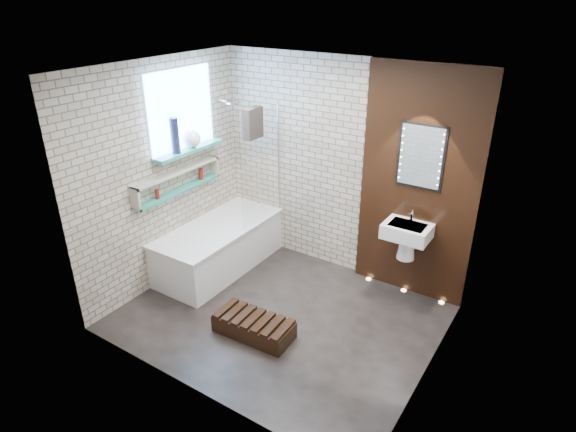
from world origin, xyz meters
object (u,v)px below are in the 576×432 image
Objects in this scene: washbasin at (407,236)px; walnut_step at (254,327)px; bathtub at (220,246)px; bath_screen at (261,167)px; led_mirror at (421,157)px.

walnut_step is at bearing -124.43° from washbasin.
walnut_step is (-1.01, -1.48, -0.70)m from washbasin.
bath_screen reaches higher than bathtub.
walnut_step is (-1.01, -1.63, -1.56)m from led_mirror.
bathtub reaches higher than walnut_step.
washbasin is at bearing -90.00° from led_mirror.
led_mirror is at bearing 58.24° from walnut_step.
bathtub is 2.12× the size of walnut_step.
bathtub is at bearing -160.22° from led_mirror.
washbasin is (1.82, 0.18, -0.49)m from bath_screen.
bath_screen reaches higher than walnut_step.
washbasin is 0.88m from led_mirror.
bath_screen is at bearing 122.04° from walnut_step.
led_mirror reaches higher than bathtub.
bathtub is 2.68m from led_mirror.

